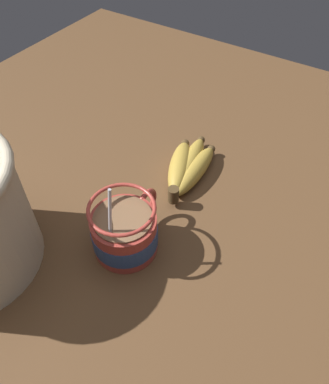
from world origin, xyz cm
name	(u,v)px	position (x,y,z in cm)	size (l,w,h in cm)	color
table	(160,234)	(0.00, 0.00, 1.49)	(137.00, 137.00, 2.98)	brown
coffee_mug	(125,232)	(-5.96, 2.62, 7.04)	(14.24, 10.57, 15.65)	#B23D33
banana_bunch	(187,167)	(14.08, 2.72, 4.89)	(18.88, 9.42, 4.32)	#4C381E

